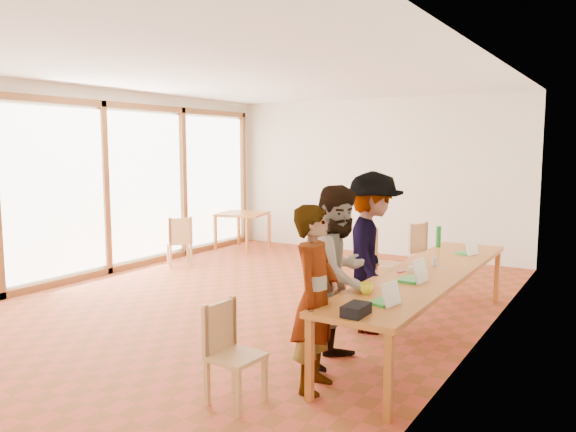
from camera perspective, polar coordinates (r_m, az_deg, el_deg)
name	(u,v)px	position (r m, az deg, el deg)	size (l,w,h in m)	color
ground	(256,299)	(7.78, -3.29, -8.39)	(8.00, 8.00, 0.00)	#B0432A
wall_back	(373,177)	(11.04, 8.65, 3.99)	(6.00, 0.10, 3.00)	silver
wall_right	(487,201)	(6.31, 19.56, 1.47)	(0.10, 8.00, 3.00)	silver
window_wall	(105,182)	(9.54, -18.13, 3.26)	(0.10, 8.00, 3.00)	white
ceiling	(254,74)	(7.57, -3.46, 14.24)	(6.00, 8.00, 0.04)	white
communal_table	(427,276)	(6.19, 13.94, -5.92)	(0.80, 4.00, 0.75)	#C7682C
side_table	(242,217)	(11.39, -4.65, -0.06)	(0.90, 0.90, 0.75)	#C7682C
chair_near	(228,341)	(4.67, -6.17, -12.54)	(0.41, 0.41, 0.44)	tan
chair_mid	(319,274)	(6.77, 3.19, -5.95)	(0.51, 0.51, 0.48)	tan
chair_far	(377,255)	(7.96, 9.02, -3.95)	(0.43, 0.43, 0.49)	tan
chair_empty	(423,246)	(8.88, 13.53, -3.00)	(0.54, 0.54, 0.48)	tan
chair_spare	(180,236)	(9.88, -10.94, -2.02)	(0.57, 0.57, 0.47)	tan
person_near	(315,298)	(4.80, 2.80, -8.33)	(0.58, 0.38, 1.59)	gray
person_mid	(339,275)	(5.38, 5.24, -6.00)	(0.83, 0.65, 1.71)	gray
person_far	(372,252)	(6.35, 8.50, -3.64)	(1.16, 0.67, 1.80)	gray
laptop_near	(387,298)	(4.83, 10.02, -8.24)	(0.24, 0.27, 0.20)	green
laptop_mid	(415,276)	(5.67, 12.81, -5.92)	(0.25, 0.29, 0.23)	green
laptop_far	(469,250)	(7.27, 17.90, -3.35)	(0.26, 0.27, 0.19)	green
yellow_mug	(366,289)	(5.14, 7.98, -7.32)	(0.12, 0.12, 0.10)	#FEFF21
green_bottle	(438,237)	(7.68, 15.04, -2.04)	(0.07, 0.07, 0.28)	#1B7A2D
clear_glass	(435,262)	(6.48, 14.70, -4.53)	(0.07, 0.07, 0.09)	silver
condiment_cup	(412,269)	(6.10, 12.47, -5.31)	(0.08, 0.08, 0.06)	white
pink_phone	(401,271)	(6.09, 11.41, -5.54)	(0.05, 0.10, 0.01)	#DC4164
black_pouch	(356,310)	(4.50, 6.93, -9.44)	(0.16, 0.26, 0.09)	black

